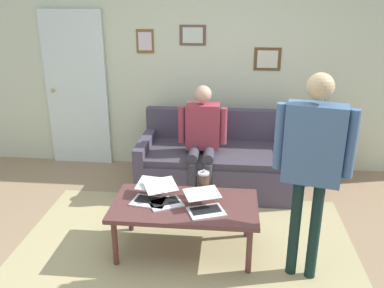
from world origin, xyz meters
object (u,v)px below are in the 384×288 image
Objects in this scene: interior_door at (77,90)px; couch at (217,163)px; french_press at (203,184)px; laptop_left at (205,205)px; person_standing at (313,154)px; side_shelf at (320,151)px; person_seated at (202,136)px; flower_vase at (325,110)px; laptop_right at (151,195)px; laptop_center at (164,197)px; coffee_table at (185,208)px.

interior_door is 1.13× the size of couch.
couch reaches higher than french_press.
laptop_left is 0.25× the size of person_standing.
french_press is 0.36× the size of side_shelf.
couch is at bearing -125.46° from person_seated.
laptop_right is at bearing 42.29° from flower_vase.
person_standing is (-0.85, 0.42, 0.50)m from french_press.
flower_vase is at bearing -104.45° from person_standing.
laptop_center is 2.42m from flower_vase.
laptop_center is at bearing 44.53° from flower_vase.
person_standing reaches higher than side_shelf.
flower_vase is at bearing -126.54° from laptop_left.
laptop_center is 0.12m from laptop_right.
french_press is at bearing -26.02° from person_standing.
couch is 2.41× the size of side_shelf.
person_standing is at bearing 75.54° from side_shelf.
coffee_table is 0.22m from laptop_left.
flower_vase is at bearing -135.47° from laptop_center.
laptop_right is (-1.36, 1.92, -0.50)m from interior_door.
person_standing reaches higher than laptop_center.
person_standing is at bearing 115.65° from couch.
interior_door is 2.60m from french_press.
coffee_table is 1.01× the size of person_seated.
laptop_right is 1.47m from person_standing.
coffee_table is (-1.67, 1.97, -0.59)m from interior_door.
laptop_right is 0.86× the size of flower_vase.
french_press is (0.07, 1.20, 0.30)m from couch.
person_standing is 1.72m from person_seated.
interior_door is 7.65× the size of french_press.
person_standing is (-1.20, 0.28, 0.57)m from laptop_center.
laptop_center is at bearing -13.28° from person_standing.
side_shelf is 2.14m from person_standing.
laptop_center is (0.19, -0.03, 0.09)m from coffee_table.
person_standing is (-0.78, 1.62, 0.79)m from couch.
side_shelf reaches higher than laptop_center.
person_standing is at bearing 168.51° from laptop_left.
side_shelf is (-1.28, -0.34, 0.07)m from couch.
side_shelf is at bearing -165.31° from couch.
person_seated reaches higher than laptop_right.
french_press is at bearing -134.07° from coffee_table.
interior_door is 1.20× the size of person_standing.
laptop_center is (-1.48, 1.94, -0.50)m from interior_door.
person_standing is at bearing 167.05° from laptop_right.
side_shelf is at bearing -137.74° from laptop_right.
couch is at bearing 14.76° from flower_vase.
couch reaches higher than side_shelf.
person_seated is at bearing -93.43° from coffee_table.
french_press is 2.08m from flower_vase.
couch is 4.24× the size of laptop_left.
interior_door is 5.19× the size of laptop_right.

